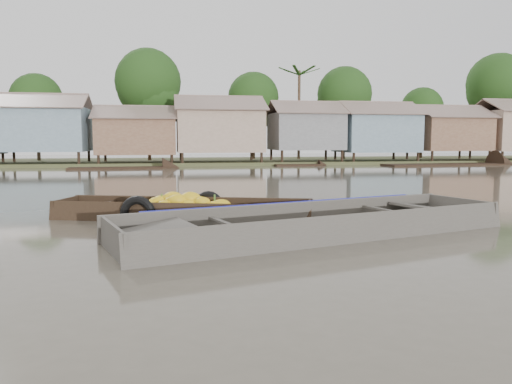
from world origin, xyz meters
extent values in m
plane|color=#524C3F|center=(0.00, 0.00, 0.00)|extent=(120.00, 120.00, 0.00)
cube|color=#384723|center=(0.00, 33.00, 0.00)|extent=(120.00, 12.00, 0.50)
cube|color=slate|center=(-10.50, 29.50, 2.70)|extent=(6.20, 5.20, 3.20)
cube|color=brown|center=(-10.50, 28.10, 4.75)|extent=(6.60, 3.02, 1.28)
cube|color=brown|center=(-10.50, 30.90, 4.75)|extent=(6.60, 3.02, 1.28)
cube|color=brown|center=(-3.80, 29.50, 2.20)|extent=(5.80, 4.60, 2.70)
cube|color=brown|center=(-3.80, 28.26, 4.00)|extent=(6.20, 2.67, 1.14)
cube|color=brown|center=(-3.80, 30.74, 4.00)|extent=(6.20, 2.67, 1.14)
cube|color=gray|center=(2.50, 29.50, 2.65)|extent=(6.50, 5.30, 3.30)
cube|color=brown|center=(2.50, 28.07, 4.75)|extent=(6.90, 3.08, 1.31)
cube|color=brown|center=(2.50, 30.93, 4.75)|extent=(6.90, 3.08, 1.31)
cube|color=slate|center=(9.50, 29.50, 2.60)|extent=(5.40, 4.70, 2.90)
cube|color=brown|center=(9.50, 28.23, 4.50)|extent=(5.80, 2.73, 1.17)
cube|color=brown|center=(9.50, 30.77, 4.50)|extent=(5.80, 2.73, 1.17)
cube|color=slate|center=(15.50, 29.50, 2.50)|extent=(6.00, 5.00, 3.10)
cube|color=brown|center=(15.50, 28.15, 4.50)|extent=(6.40, 2.90, 1.24)
cube|color=brown|center=(15.50, 30.85, 4.50)|extent=(6.40, 2.90, 1.24)
cube|color=brown|center=(22.00, 29.50, 2.45)|extent=(5.70, 4.90, 2.80)
cube|color=brown|center=(22.00, 28.18, 4.30)|extent=(6.10, 2.85, 1.21)
cube|color=brown|center=(22.00, 30.82, 4.30)|extent=(6.10, 2.85, 1.21)
cube|color=brown|center=(28.50, 30.88, 4.85)|extent=(6.70, 2.96, 1.26)
cylinder|color=#473323|center=(-12.00, 34.00, 2.45)|extent=(0.28, 0.28, 4.90)
sphere|color=#113511|center=(-12.00, 34.00, 5.25)|extent=(4.20, 4.20, 4.20)
cylinder|color=#473323|center=(-3.00, 33.00, 3.15)|extent=(0.28, 0.28, 6.30)
sphere|color=#113511|center=(-3.00, 33.00, 6.75)|extent=(5.40, 5.40, 5.40)
cylinder|color=#473323|center=(6.00, 34.00, 2.62)|extent=(0.28, 0.28, 5.25)
sphere|color=#113511|center=(6.00, 34.00, 5.62)|extent=(4.50, 4.50, 4.50)
cylinder|color=#473323|center=(14.00, 33.00, 2.80)|extent=(0.28, 0.28, 5.60)
sphere|color=#113511|center=(14.00, 33.00, 6.00)|extent=(4.80, 4.80, 4.80)
cylinder|color=#473323|center=(22.00, 34.00, 2.27)|extent=(0.28, 0.28, 4.55)
sphere|color=#113511|center=(22.00, 34.00, 4.88)|extent=(3.90, 3.90, 3.90)
cylinder|color=#473323|center=(29.00, 33.00, 3.32)|extent=(0.28, 0.28, 6.65)
sphere|color=#113511|center=(29.00, 33.00, 7.12)|extent=(5.70, 5.70, 5.70)
cylinder|color=#473323|center=(10.00, 33.50, 4.00)|extent=(0.24, 0.24, 8.00)
cube|color=black|center=(-1.08, 2.77, -0.08)|extent=(6.33, 3.03, 0.08)
cube|color=black|center=(-0.87, 3.42, 0.17)|extent=(6.14, 2.09, 0.59)
cube|color=black|center=(-1.28, 2.12, 0.17)|extent=(6.14, 2.09, 0.59)
cube|color=black|center=(1.91, 1.82, 0.17)|extent=(0.48, 1.34, 0.56)
cube|color=black|center=(1.39, 1.99, 0.25)|extent=(1.40, 1.47, 0.21)
cube|color=black|center=(-4.06, 3.72, 0.17)|extent=(0.48, 1.34, 0.56)
cube|color=black|center=(-3.54, 3.55, 0.25)|extent=(1.40, 1.47, 0.21)
cube|color=black|center=(-2.50, 3.22, 0.29)|extent=(0.50, 1.30, 0.05)
cube|color=black|center=(0.35, 2.32, 0.29)|extent=(0.50, 1.30, 0.05)
ellipsoid|color=yellow|center=(-0.63, 2.44, 0.44)|extent=(0.47, 0.39, 0.25)
ellipsoid|color=yellow|center=(-1.28, 3.18, 0.38)|extent=(0.47, 0.39, 0.25)
ellipsoid|color=yellow|center=(-0.16, 2.07, 0.22)|extent=(0.50, 0.41, 0.26)
ellipsoid|color=yellow|center=(-1.84, 2.77, 0.29)|extent=(0.53, 0.44, 0.28)
ellipsoid|color=yellow|center=(-1.15, 3.09, 0.33)|extent=(0.48, 0.40, 0.26)
ellipsoid|color=yellow|center=(-1.74, 3.06, 0.38)|extent=(0.51, 0.42, 0.27)
ellipsoid|color=yellow|center=(-1.23, 2.64, 0.47)|extent=(0.57, 0.47, 0.30)
ellipsoid|color=yellow|center=(-1.94, 2.70, 0.23)|extent=(0.59, 0.48, 0.31)
ellipsoid|color=yellow|center=(-0.14, 2.73, 0.31)|extent=(0.58, 0.48, 0.31)
ellipsoid|color=yellow|center=(-2.03, 3.22, 0.26)|extent=(0.54, 0.45, 0.29)
ellipsoid|color=yellow|center=(-0.68, 3.05, 0.29)|extent=(0.51, 0.42, 0.27)
ellipsoid|color=yellow|center=(-0.94, 2.51, 0.36)|extent=(0.52, 0.43, 0.27)
ellipsoid|color=yellow|center=(-2.13, 2.71, 0.17)|extent=(0.47, 0.39, 0.25)
ellipsoid|color=yellow|center=(-1.61, 3.01, 0.41)|extent=(0.60, 0.49, 0.32)
ellipsoid|color=yellow|center=(-0.63, 3.07, 0.27)|extent=(0.49, 0.41, 0.26)
ellipsoid|color=yellow|center=(-0.29, 2.85, 0.26)|extent=(0.52, 0.43, 0.27)
ellipsoid|color=yellow|center=(-0.91, 2.68, 0.51)|extent=(0.61, 0.50, 0.32)
ellipsoid|color=yellow|center=(-1.03, 2.63, 0.41)|extent=(0.53, 0.44, 0.28)
ellipsoid|color=yellow|center=(-1.33, 2.76, 0.41)|extent=(0.55, 0.46, 0.29)
ellipsoid|color=yellow|center=(-1.28, 2.99, 0.39)|extent=(0.52, 0.43, 0.28)
ellipsoid|color=yellow|center=(-1.89, 2.68, 0.22)|extent=(0.58, 0.48, 0.31)
ellipsoid|color=yellow|center=(-0.70, 2.59, 0.42)|extent=(0.55, 0.45, 0.29)
ellipsoid|color=yellow|center=(-1.99, 3.02, 0.29)|extent=(0.60, 0.49, 0.32)
ellipsoid|color=yellow|center=(-1.09, 2.92, 0.40)|extent=(0.57, 0.47, 0.30)
ellipsoid|color=yellow|center=(-1.19, 3.04, 0.37)|extent=(0.53, 0.44, 0.28)
ellipsoid|color=yellow|center=(-1.34, 2.91, 0.51)|extent=(0.56, 0.47, 0.30)
ellipsoid|color=yellow|center=(-1.55, 2.60, 0.36)|extent=(0.46, 0.38, 0.24)
ellipsoid|color=yellow|center=(-1.94, 2.82, 0.28)|extent=(0.59, 0.49, 0.31)
ellipsoid|color=yellow|center=(-1.01, 2.86, 0.49)|extent=(0.45, 0.38, 0.24)
ellipsoid|color=yellow|center=(-1.09, 2.38, 0.24)|extent=(0.48, 0.40, 0.25)
ellipsoid|color=yellow|center=(-0.31, 2.36, 0.33)|extent=(0.55, 0.45, 0.29)
ellipsoid|color=yellow|center=(-2.09, 3.03, 0.19)|extent=(0.46, 0.38, 0.24)
cylinder|color=#3F6626|center=(-1.62, 2.94, 0.50)|extent=(0.05, 0.05, 0.20)
cylinder|color=#3F6626|center=(-0.86, 2.70, 0.50)|extent=(0.05, 0.05, 0.20)
cylinder|color=#3F6626|center=(-0.32, 2.53, 0.50)|extent=(0.05, 0.05, 0.20)
torus|color=black|center=(-0.41, 3.37, 0.20)|extent=(0.86, 0.45, 0.83)
torus|color=black|center=(-2.17, 2.31, 0.20)|extent=(0.91, 0.46, 0.89)
cube|color=#48433D|center=(1.59, 0.11, -0.08)|extent=(8.47, 4.13, 0.08)
cube|color=#48433D|center=(1.29, 1.08, 0.22)|extent=(8.18, 2.64, 0.68)
cube|color=#48433D|center=(1.88, -0.87, 0.22)|extent=(8.18, 2.64, 0.68)
cube|color=#48433D|center=(5.56, 1.31, 0.22)|extent=(0.66, 2.00, 0.64)
cube|color=#48433D|center=(4.87, 1.10, 0.30)|extent=(1.90, 2.13, 0.26)
cube|color=#48433D|center=(-2.39, -1.10, 0.22)|extent=(0.66, 2.00, 0.64)
cube|color=#48433D|center=(-1.70, -0.89, 0.30)|extent=(1.90, 2.13, 0.26)
cube|color=#48433D|center=(-0.31, -0.47, 0.35)|extent=(0.67, 1.94, 0.05)
cube|color=#48433D|center=(3.49, 0.68, 0.35)|extent=(0.67, 1.94, 0.05)
cube|color=#665E54|center=(1.59, 0.11, -0.02)|extent=(6.52, 3.39, 0.02)
cube|color=#0E1295|center=(1.27, 1.14, 0.48)|extent=(6.60, 2.09, 0.17)
torus|color=olive|center=(3.30, 0.27, 0.00)|extent=(0.47, 0.47, 0.07)
torus|color=olive|center=(3.30, 0.27, 0.05)|extent=(0.38, 0.38, 0.07)
cube|color=black|center=(19.38, 25.34, -0.05)|extent=(9.89, 2.88, 0.35)
cube|color=black|center=(-4.82, 24.83, -0.05)|extent=(6.48, 1.70, 0.35)
cube|color=black|center=(8.18, 26.66, -0.05)|extent=(3.55, 0.88, 0.35)
camera|label=1|loc=(-1.42, -9.73, 1.96)|focal=35.00mm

